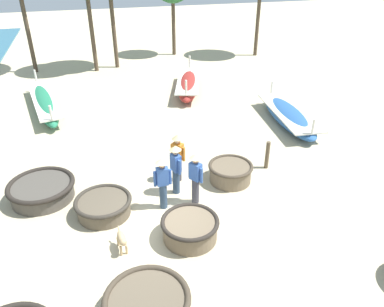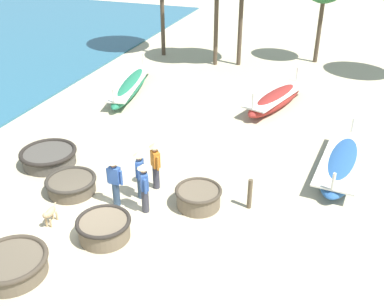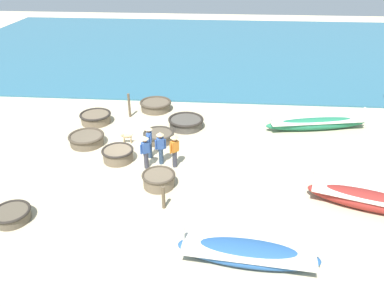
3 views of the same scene
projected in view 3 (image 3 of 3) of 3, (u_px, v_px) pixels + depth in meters
name	position (u px, v px, depth m)	size (l,w,h in m)	color
ground_plane	(132.00, 155.00, 18.61)	(80.00, 80.00, 0.00)	#C6B793
sea	(219.00, 48.00, 36.50)	(28.00, 52.00, 0.10)	#2D667F
coracle_front_left	(12.00, 215.00, 14.23)	(1.45, 1.45, 0.46)	brown
coracle_front_right	(159.00, 179.00, 16.16)	(1.46, 1.46, 0.62)	brown
coracle_nearest	(96.00, 118.00, 21.73)	(1.80, 1.80, 0.59)	brown
coracle_center	(159.00, 136.00, 19.78)	(1.64, 1.64, 0.52)	brown
coracle_upturned	(156.00, 105.00, 23.35)	(1.97, 1.97, 0.58)	brown
coracle_tilted	(87.00, 139.00, 19.47)	(1.85, 1.85, 0.55)	brown
coracle_far_right	(186.00, 122.00, 21.20)	(2.01, 2.01, 0.56)	#4C473F
coracle_beside_post	(118.00, 154.00, 18.04)	(1.54, 1.54, 0.61)	brown
long_boat_white_hull	(248.00, 252.00, 12.42)	(1.74, 4.85, 1.13)	#285693
long_boat_blue_hull	(367.00, 199.00, 14.83)	(2.39, 4.71, 1.35)	maroon
long_boat_green_hull	(316.00, 123.00, 21.00)	(2.01, 5.89, 1.18)	#237551
fisherman_standing_right	(149.00, 140.00, 17.97)	(0.53, 0.36, 1.67)	#2D425B
fisherman_standing_left	(161.00, 146.00, 17.46)	(0.36, 0.51, 1.67)	#2D425B
fisherman_with_hat	(145.00, 150.00, 17.12)	(0.37, 0.46, 1.67)	#383842
fisherman_hauling	(174.00, 149.00, 17.22)	(0.40, 0.41, 1.67)	#383842
dog	(126.00, 137.00, 19.55)	(0.25, 0.68, 0.55)	tan
mooring_post_mid_beach	(163.00, 197.00, 14.75)	(0.14, 0.14, 1.01)	brown
mooring_post_shoreline	(129.00, 105.00, 22.26)	(0.14, 0.14, 1.46)	brown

